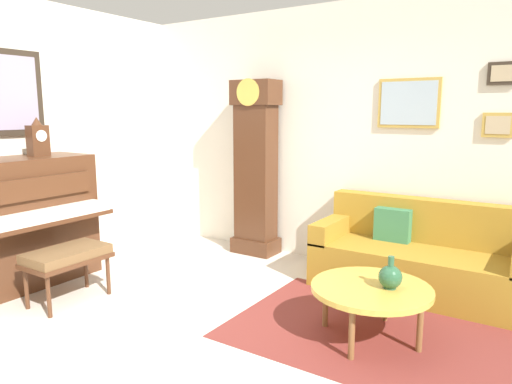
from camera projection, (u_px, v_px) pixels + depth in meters
ground_plane at (199, 354)px, 3.36m from camera, size 6.40×6.00×0.10m
wall_back at (341, 136)px, 5.08m from camera, size 5.30×0.13×2.80m
area_rug at (372, 333)px, 3.56m from camera, size 2.10×1.50×0.01m
piano at (17, 223)px, 4.44m from camera, size 0.87×1.44×1.24m
piano_bench at (67, 257)px, 4.10m from camera, size 0.42×0.70×0.48m
grandfather_clock at (256, 173)px, 5.45m from camera, size 0.52×0.34×2.03m
couch at (420, 258)px, 4.37m from camera, size 1.90×0.80×0.84m
coffee_table at (371, 290)px, 3.42m from camera, size 0.88×0.88×0.41m
mantel_clock at (38, 139)px, 4.54m from camera, size 0.13×0.18×0.38m
green_jug at (390, 277)px, 3.36m from camera, size 0.17×0.17×0.24m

